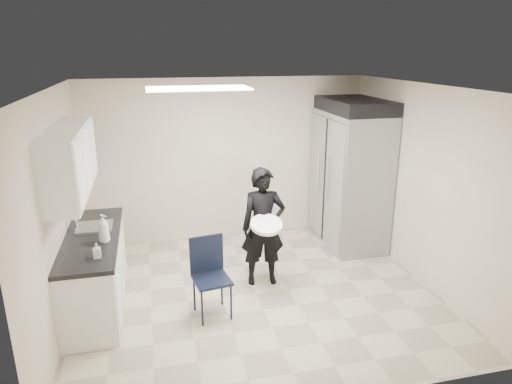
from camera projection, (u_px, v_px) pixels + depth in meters
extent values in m
plane|color=#B9B192|center=(256.00, 293.00, 5.88)|extent=(4.50, 4.50, 0.00)
plane|color=silver|center=(256.00, 88.00, 5.10)|extent=(4.50, 4.50, 0.00)
plane|color=beige|center=(227.00, 160.00, 7.35)|extent=(4.50, 0.00, 4.50)
plane|color=beige|center=(56.00, 213.00, 4.99)|extent=(0.00, 4.00, 4.00)
plane|color=beige|center=(422.00, 185.00, 5.99)|extent=(0.00, 4.00, 4.00)
cube|color=white|center=(198.00, 88.00, 5.35)|extent=(1.20, 0.60, 0.02)
cube|color=silver|center=(95.00, 273.00, 5.51)|extent=(0.60, 1.90, 0.86)
cube|color=black|center=(91.00, 238.00, 5.37)|extent=(0.64, 1.95, 0.05)
cube|color=gray|center=(95.00, 231.00, 5.61)|extent=(0.42, 0.40, 0.14)
cylinder|color=silver|center=(76.00, 221.00, 5.52)|extent=(0.02, 0.02, 0.24)
cube|color=silver|center=(70.00, 161.00, 5.06)|extent=(0.35, 1.80, 0.75)
cube|color=black|center=(79.00, 156.00, 6.17)|extent=(0.22, 0.30, 0.35)
cube|color=yellow|center=(59.00, 216.00, 5.11)|extent=(0.00, 0.12, 0.07)
cube|color=yellow|center=(63.00, 214.00, 5.31)|extent=(0.00, 0.12, 0.07)
cube|color=gray|center=(350.00, 180.00, 7.15)|extent=(0.80, 1.35, 2.10)
cube|color=black|center=(355.00, 106.00, 6.81)|extent=(0.80, 1.35, 0.20)
cube|color=black|center=(212.00, 280.00, 5.28)|extent=(0.46, 0.46, 0.91)
imported|color=black|center=(263.00, 227.00, 5.95)|extent=(0.61, 0.44, 1.58)
cylinder|color=white|center=(266.00, 225.00, 5.67)|extent=(0.43, 0.43, 0.05)
imported|color=silver|center=(104.00, 228.00, 5.16)|extent=(0.18, 0.18, 0.33)
imported|color=#BBB9C7|center=(97.00, 251.00, 4.78)|extent=(0.08, 0.08, 0.16)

